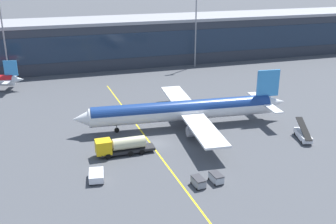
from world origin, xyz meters
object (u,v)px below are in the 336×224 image
object	(u,v)px
main_airliner	(184,110)
fuel_tanker	(121,146)
baggage_cart_1	(216,178)
pushback_tug	(96,175)
baggage_cart_0	(198,182)
belt_loader	(303,135)

from	to	relation	value
main_airliner	fuel_tanker	bearing A→B (deg)	-149.16
main_airliner	baggage_cart_1	size ratio (longest dim) A/B	16.65
fuel_tanker	baggage_cart_1	xyz separation A→B (m)	(12.55, -14.32, -0.96)
pushback_tug	fuel_tanker	bearing A→B (deg)	54.48
fuel_tanker	pushback_tug	size ratio (longest dim) A/B	2.64
pushback_tug	baggage_cart_1	bearing A→B (deg)	-19.43
baggage_cart_0	baggage_cart_1	distance (m)	3.20
fuel_tanker	baggage_cart_1	world-z (taller)	fuel_tanker
belt_loader	baggage_cart_1	bearing A→B (deg)	-156.27
pushback_tug	belt_loader	bearing A→B (deg)	5.24
main_airliner	fuel_tanker	world-z (taller)	main_airliner
belt_loader	pushback_tug	size ratio (longest dim) A/B	1.71
belt_loader	baggage_cart_0	bearing A→B (deg)	-158.24
belt_loader	baggage_cart_1	xyz separation A→B (m)	(-23.24, -10.22, -0.21)
fuel_tanker	belt_loader	xyz separation A→B (m)	(35.79, -4.10, -0.76)
belt_loader	baggage_cart_1	size ratio (longest dim) A/B	2.50
fuel_tanker	main_airliner	bearing A→B (deg)	30.84
baggage_cart_0	baggage_cart_1	size ratio (longest dim) A/B	1.00
fuel_tanker	baggage_cart_0	size ratio (longest dim) A/B	3.87
pushback_tug	baggage_cart_0	size ratio (longest dim) A/B	1.47
baggage_cart_0	baggage_cart_1	world-z (taller)	same
belt_loader	pushback_tug	world-z (taller)	belt_loader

